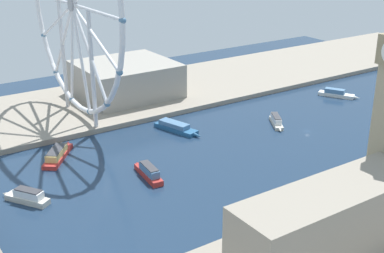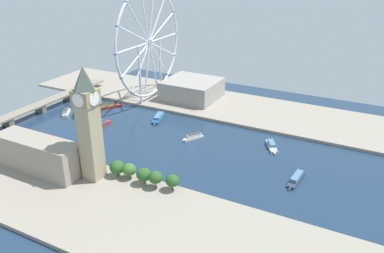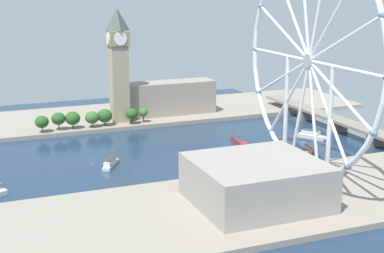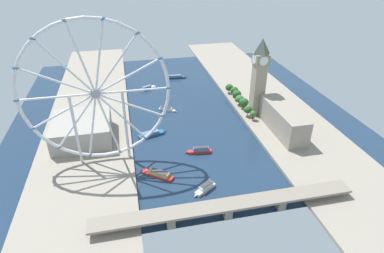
{
  "view_description": "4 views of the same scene",
  "coord_description": "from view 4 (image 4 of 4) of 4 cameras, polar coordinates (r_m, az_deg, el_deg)",
  "views": [
    {
      "loc": [
        -193.98,
        210.45,
        111.34
      ],
      "look_at": [
        21.51,
        64.99,
        10.05
      ],
      "focal_mm": 49.25,
      "sensor_mm": 36.0,
      "label": 1
    },
    {
      "loc": [
        -276.45,
        -144.97,
        161.01
      ],
      "look_at": [
        14.52,
        7.39,
        14.23
      ],
      "focal_mm": 36.62,
      "sensor_mm": 36.0,
      "label": 2
    },
    {
      "loc": [
        346.31,
        -71.58,
        108.92
      ],
      "look_at": [
        -4.22,
        70.26,
        14.06
      ],
      "focal_mm": 53.77,
      "sensor_mm": 36.0,
      "label": 3
    },
    {
      "loc": [
        63.0,
        356.09,
        176.86
      ],
      "look_at": [
        -0.33,
        66.74,
        8.48
      ],
      "focal_mm": 30.27,
      "sensor_mm": 36.0,
      "label": 4
    }
  ],
  "objects": [
    {
      "name": "clock_tower",
      "position": [
        370.0,
        11.74,
        8.67
      ],
      "size": [
        16.09,
        16.09,
        87.19
      ],
      "color": "tan",
      "rests_on": "riverbank_left"
    },
    {
      "name": "riverbank_right",
      "position": [
        399.52,
        -17.57,
        2.1
      ],
      "size": [
        90.0,
        520.0,
        3.0
      ],
      "primitive_type": "cube",
      "color": "gray",
      "rests_on": "ground_plane"
    },
    {
      "name": "tour_boat_3",
      "position": [
        269.16,
        2.33,
        -10.78
      ],
      "size": [
        22.02,
        16.17,
        6.21
      ],
      "rotation": [
        0.0,
        0.0,
        0.57
      ],
      "color": "beige",
      "rests_on": "ground_plane"
    },
    {
      "name": "ground_plane",
      "position": [
        402.55,
        -2.08,
        3.53
      ],
      "size": [
        386.86,
        386.86,
        0.0
      ],
      "primitive_type": "plane",
      "color": "#1E334C"
    },
    {
      "name": "tour_boat_2",
      "position": [
        312.85,
        1.34,
        -4.23
      ],
      "size": [
        27.14,
        7.49,
        6.43
      ],
      "rotation": [
        0.0,
        0.0,
        6.18
      ],
      "color": "#B22D28",
      "rests_on": "ground_plane"
    },
    {
      "name": "riverbank_left",
      "position": [
        432.36,
        12.24,
        4.99
      ],
      "size": [
        90.0,
        520.0,
        3.0
      ],
      "primitive_type": "cube",
      "color": "gray",
      "rests_on": "ground_plane"
    },
    {
      "name": "parliament_block",
      "position": [
        350.67,
        15.72,
        1.19
      ],
      "size": [
        22.0,
        74.66,
        26.86
      ],
      "primitive_type": "cube",
      "color": "gray",
      "rests_on": "riverbank_left"
    },
    {
      "name": "tour_boat_4",
      "position": [
        392.29,
        -4.44,
        3.1
      ],
      "size": [
        21.98,
        15.03,
        5.45
      ],
      "rotation": [
        0.0,
        0.0,
        2.6
      ],
      "color": "beige",
      "rests_on": "ground_plane"
    },
    {
      "name": "tour_boat_5",
      "position": [
        342.83,
        -7.17,
        -1.29
      ],
      "size": [
        32.27,
        14.81,
        4.95
      ],
      "rotation": [
        0.0,
        0.0,
        3.42
      ],
      "color": "#235684",
      "rests_on": "ground_plane"
    },
    {
      "name": "tour_boat_6",
      "position": [
        285.09,
        -6.0,
        -8.32
      ],
      "size": [
        29.16,
        24.33,
        5.65
      ],
      "rotation": [
        0.0,
        0.0,
        5.62
      ],
      "color": "#B22D28",
      "rests_on": "ground_plane"
    },
    {
      "name": "tour_boat_1",
      "position": [
        454.86,
        -7.86,
        6.73
      ],
      "size": [
        26.38,
        17.01,
        5.22
      ],
      "rotation": [
        0.0,
        0.0,
        3.64
      ],
      "color": "white",
      "rests_on": "ground_plane"
    },
    {
      "name": "riverside_hall",
      "position": [
        343.16,
        -18.75,
        -0.46
      ],
      "size": [
        55.99,
        60.51,
        21.78
      ],
      "primitive_type": "cube",
      "color": "gray",
      "rests_on": "riverbank_right"
    },
    {
      "name": "tour_boat_0",
      "position": [
        490.72,
        -2.83,
        8.72
      ],
      "size": [
        31.49,
        8.02,
        5.09
      ],
      "rotation": [
        0.0,
        0.0,
        3.06
      ],
      "color": "#2D384C",
      "rests_on": "ground_plane"
    },
    {
      "name": "ferris_wheel",
      "position": [
        279.41,
        -16.6,
        5.46
      ],
      "size": [
        126.23,
        3.2,
        127.9
      ],
      "color": "silver",
      "rests_on": "riverbank_right"
    },
    {
      "name": "river_bridge",
      "position": [
        246.98,
        6.1,
        -13.79
      ],
      "size": [
        198.86,
        13.96,
        10.04
      ],
      "color": "gray",
      "rests_on": "ground_plane"
    },
    {
      "name": "tree_row_embankment",
      "position": [
        404.84,
        8.28,
        5.09
      ],
      "size": [
        13.64,
        86.23,
        13.13
      ],
      "color": "#513823",
      "rests_on": "riverbank_left"
    }
  ]
}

